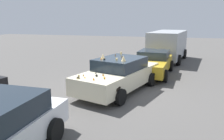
{
  "coord_description": "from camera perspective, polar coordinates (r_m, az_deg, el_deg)",
  "views": [
    {
      "loc": [
        -9.24,
        -2.23,
        3.07
      ],
      "look_at": [
        0.0,
        0.3,
        0.9
      ],
      "focal_mm": 36.66,
      "sensor_mm": 36.0,
      "label": 1
    }
  ],
  "objects": [
    {
      "name": "parked_sedan_behind_left",
      "position": [
        12.9,
        10.1,
        1.79
      ],
      "size": [
        4.3,
        2.24,
        1.31
      ],
      "rotation": [
        0.0,
        0.0,
        3.06
      ],
      "color": "gold",
      "rests_on": "ground"
    },
    {
      "name": "art_car_decorated",
      "position": [
        9.82,
        1.76,
        -1.1
      ],
      "size": [
        4.92,
        3.06,
        1.64
      ],
      "rotation": [
        0.0,
        0.0,
        2.84
      ],
      "color": "beige",
      "rests_on": "ground"
    },
    {
      "name": "ground_plane",
      "position": [
        9.99,
        1.67,
        -5.14
      ],
      "size": [
        60.0,
        60.0,
        0.0
      ],
      "primitive_type": "plane",
      "color": "#514F4C"
    },
    {
      "name": "parked_van_behind_right",
      "position": [
        17.33,
        13.78,
        6.23
      ],
      "size": [
        5.17,
        2.87,
        2.15
      ],
      "rotation": [
        0.0,
        0.0,
        2.98
      ],
      "color": "#9EA3A8",
      "rests_on": "ground"
    }
  ]
}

